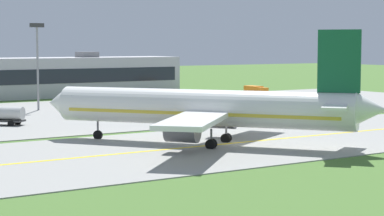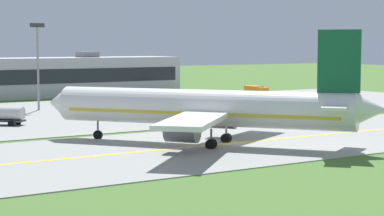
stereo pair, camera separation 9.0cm
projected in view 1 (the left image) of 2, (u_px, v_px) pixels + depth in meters
The scene contains 10 objects.
ground_plane at pixel (230, 144), 80.55m from camera, with size 500.00×500.00×0.00m, color #47702D.
taxiway_strip at pixel (230, 144), 80.55m from camera, with size 240.00×28.00×0.10m, color gray.
apron_pad at pixel (130, 111), 120.97m from camera, with size 140.00×52.00×0.10m, color gray.
taxiway_centreline at pixel (230, 143), 80.54m from camera, with size 220.00×0.60×0.01m, color yellow.
airplane_lead at pixel (206, 108), 79.39m from camera, with size 28.94×34.04×12.70m.
service_truck_baggage at pixel (256, 91), 147.76m from camera, with size 2.62×6.11×2.60m.
service_truck_fuel at pixel (80, 109), 110.46m from camera, with size 5.86×6.08×2.59m.
service_truck_catering at pixel (2, 115), 98.77m from camera, with size 5.70×5.68×2.65m.
terminal_building at pixel (29, 78), 151.01m from camera, with size 67.61×12.27×9.52m.
apron_light_mast at pixel (37, 55), 120.44m from camera, with size 2.40×0.50×14.70m.
Camera 1 is at (-47.45, -64.39, 11.21)m, focal length 67.28 mm.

